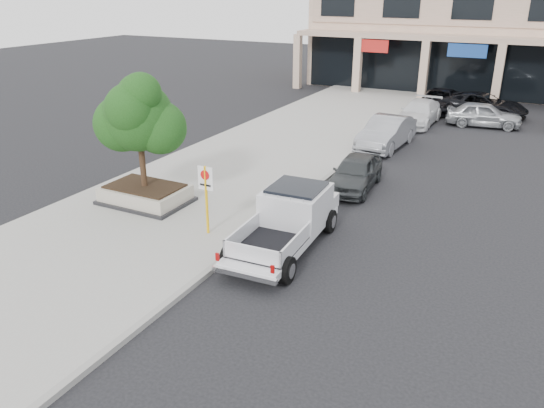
{
  "coord_description": "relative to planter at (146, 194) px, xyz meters",
  "views": [
    {
      "loc": [
        6.21,
        -12.46,
        7.66
      ],
      "look_at": [
        -1.04,
        1.5,
        1.19
      ],
      "focal_mm": 35.0,
      "sensor_mm": 36.0,
      "label": 1
    }
  ],
  "objects": [
    {
      "name": "ground",
      "position": [
        6.49,
        -1.73,
        -0.48
      ],
      "size": [
        120.0,
        120.0,
        0.0
      ],
      "primitive_type": "plane",
      "color": "black",
      "rests_on": "ground"
    },
    {
      "name": "sidewalk",
      "position": [
        0.99,
        4.27,
        -0.4
      ],
      "size": [
        8.0,
        52.0,
        0.15
      ],
      "primitive_type": "cube",
      "color": "gray",
      "rests_on": "ground"
    },
    {
      "name": "curb",
      "position": [
        4.94,
        4.27,
        -0.4
      ],
      "size": [
        0.2,
        52.0,
        0.15
      ],
      "primitive_type": "cube",
      "color": "gray",
      "rests_on": "ground"
    },
    {
      "name": "planter",
      "position": [
        0.0,
        0.0,
        0.0
      ],
      "size": [
        3.2,
        2.2,
        0.68
      ],
      "color": "black",
      "rests_on": "sidewalk"
    },
    {
      "name": "planter_tree",
      "position": [
        0.13,
        0.15,
        2.94
      ],
      "size": [
        2.9,
        2.55,
        4.0
      ],
      "color": "#2E2012",
      "rests_on": "planter"
    },
    {
      "name": "no_parking_sign",
      "position": [
        3.56,
        -1.16,
        1.16
      ],
      "size": [
        0.55,
        0.09,
        2.3
      ],
      "color": "yellow",
      "rests_on": "sidewalk"
    },
    {
      "name": "hedge",
      "position": [
        4.69,
        2.54,
        0.14
      ],
      "size": [
        1.1,
        0.99,
        0.93
      ],
      "primitive_type": "ellipsoid",
      "color": "#154C16",
      "rests_on": "sidewalk"
    },
    {
      "name": "pickup_truck",
      "position": [
        6.14,
        -0.76,
        0.41
      ],
      "size": [
        2.36,
        5.71,
        1.77
      ],
      "primitive_type": null,
      "rotation": [
        0.0,
        0.0,
        0.05
      ],
      "color": "silver",
      "rests_on": "ground"
    },
    {
      "name": "curb_car_a",
      "position": [
        6.33,
        5.43,
        0.2
      ],
      "size": [
        1.87,
        4.09,
        1.36
      ],
      "primitive_type": "imported",
      "rotation": [
        0.0,
        0.0,
        0.07
      ],
      "color": "#303436",
      "rests_on": "ground"
    },
    {
      "name": "curb_car_b",
      "position": [
        5.77,
        11.78,
        0.31
      ],
      "size": [
        2.0,
        4.89,
        1.58
      ],
      "primitive_type": "imported",
      "rotation": [
        0.0,
        0.0,
        -0.07
      ],
      "color": "#919398",
      "rests_on": "ground"
    },
    {
      "name": "curb_car_c",
      "position": [
        6.08,
        17.57,
        0.22
      ],
      "size": [
        2.04,
        4.82,
        1.39
      ],
      "primitive_type": "imported",
      "rotation": [
        0.0,
        0.0,
        -0.02
      ],
      "color": "silver",
      "rests_on": "ground"
    },
    {
      "name": "curb_car_d",
      "position": [
        6.42,
        21.83,
        0.23
      ],
      "size": [
        2.42,
        5.13,
        1.42
      ],
      "primitive_type": "imported",
      "rotation": [
        0.0,
        0.0,
        0.01
      ],
      "color": "black",
      "rests_on": "ground"
    },
    {
      "name": "lot_car_a",
      "position": [
        9.59,
        18.75,
        0.25
      ],
      "size": [
        4.41,
        2.2,
        1.44
      ],
      "primitive_type": "imported",
      "rotation": [
        0.0,
        0.0,
        1.69
      ],
      "color": "#9FA2A6",
      "rests_on": "ground"
    },
    {
      "name": "lot_car_d",
      "position": [
        9.17,
        21.35,
        0.28
      ],
      "size": [
        5.67,
        3.12,
        1.5
      ],
      "primitive_type": "imported",
      "rotation": [
        0.0,
        0.0,
        1.45
      ],
      "color": "black",
      "rests_on": "ground"
    }
  ]
}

